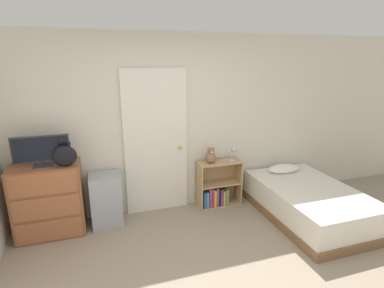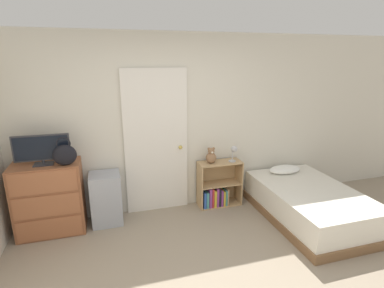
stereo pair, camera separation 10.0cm
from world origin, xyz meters
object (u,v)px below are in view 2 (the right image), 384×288
at_px(tv, 42,149).
at_px(bed, 309,203).
at_px(bookshelf, 217,189).
at_px(desk_lamp, 234,151).
at_px(dresser, 50,198).
at_px(handbag, 65,155).
at_px(storage_bin, 106,198).
at_px(teddy_bear, 211,156).

bearing_deg(tv, bed, -10.61).
relative_size(bookshelf, bed, 0.39).
xyz_separation_m(tv, desk_lamp, (2.57, 0.06, -0.27)).
distance_m(dresser, handbag, 0.67).
bearing_deg(handbag, storage_bin, 19.75).
height_order(tv, teddy_bear, tv).
height_order(teddy_bear, desk_lamp, desk_lamp).
relative_size(teddy_bear, bed, 0.13).
xyz_separation_m(dresser, bed, (3.43, -0.66, -0.24)).
distance_m(dresser, bookshelf, 2.33).
xyz_separation_m(dresser, bookshelf, (2.32, 0.09, -0.21)).
xyz_separation_m(dresser, storage_bin, (0.69, 0.04, -0.11)).
height_order(dresser, handbag, handbag).
distance_m(dresser, tv, 0.67).
bearing_deg(handbag, tv, 159.20).
bearing_deg(desk_lamp, dresser, -179.04).
distance_m(dresser, desk_lamp, 2.60).
xyz_separation_m(dresser, handbag, (0.26, -0.12, 0.60)).
bearing_deg(bookshelf, desk_lamp, -9.68).
relative_size(tv, bookshelf, 0.93).
bearing_deg(desk_lamp, tv, -178.58).
bearing_deg(bed, teddy_bear, 148.23).
relative_size(tv, bed, 0.36).
distance_m(handbag, desk_lamp, 2.33).
xyz_separation_m(storage_bin, bed, (2.74, -0.70, -0.13)).
height_order(handbag, storage_bin, handbag).
bearing_deg(dresser, bed, -10.95).
relative_size(teddy_bear, desk_lamp, 0.97).
bearing_deg(dresser, storage_bin, 2.91).
bearing_deg(teddy_bear, bed, -31.77).
distance_m(tv, desk_lamp, 2.59).
relative_size(dresser, handbag, 2.63).
xyz_separation_m(storage_bin, desk_lamp, (1.88, 0.01, 0.52)).
bearing_deg(bed, handbag, 170.28).
relative_size(tv, storage_bin, 0.91).
xyz_separation_m(teddy_bear, bed, (1.21, -0.75, -0.57)).
relative_size(dresser, bookshelf, 1.34).
xyz_separation_m(tv, teddy_bear, (2.23, 0.10, -0.34)).
bearing_deg(teddy_bear, storage_bin, -178.19).
bearing_deg(tv, desk_lamp, 1.42).
bearing_deg(dresser, tv, -102.07).
distance_m(storage_bin, teddy_bear, 1.60).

